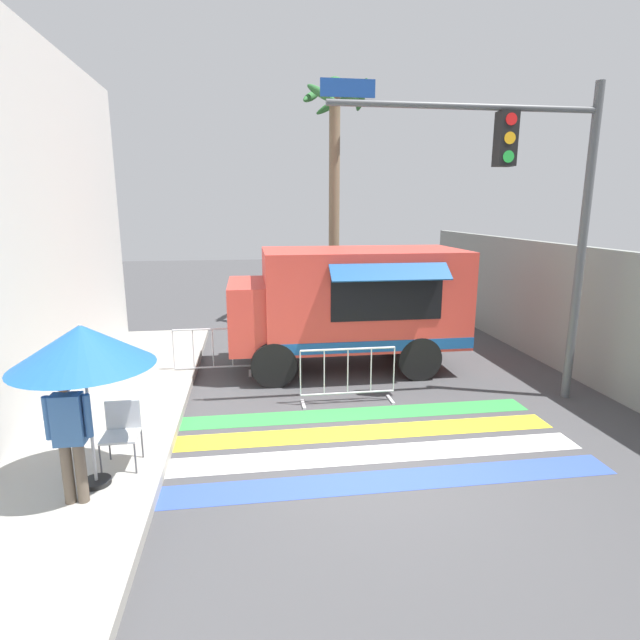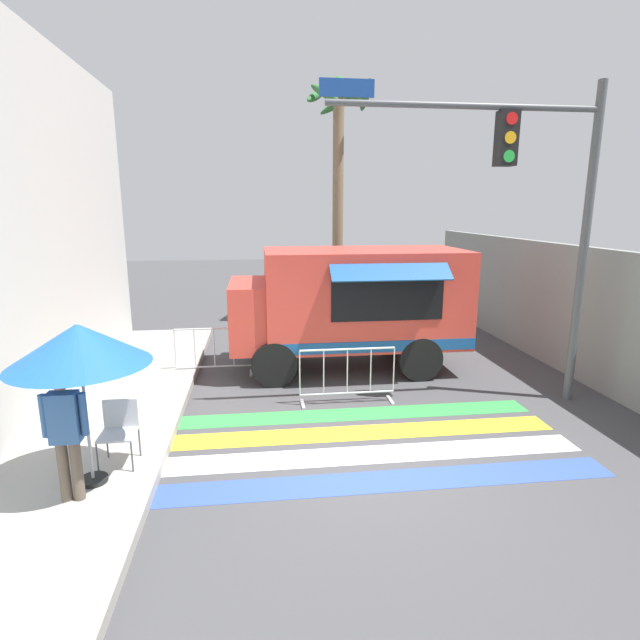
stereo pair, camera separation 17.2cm
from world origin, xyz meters
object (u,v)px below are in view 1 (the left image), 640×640
Objects in this scene: barricade_front at (348,376)px; vendor_person at (70,431)px; folding_chair at (122,428)px; barricade_side at (213,353)px; palm_tree at (335,161)px; traffic_signal_pole at (535,190)px; food_truck at (344,300)px; patio_umbrella at (82,346)px.

vendor_person is at bearing -142.36° from barricade_front.
folding_chair is 4.17m from barricade_front.
barricade_front and barricade_side have the same top height.
palm_tree is (4.81, 9.74, 3.95)m from vendor_person.
traffic_signal_pole is at bearing -71.20° from palm_tree.
food_truck reaches higher than barricade_front.
traffic_signal_pole is 8.22m from vendor_person.
food_truck is 2.41m from barricade_front.
food_truck is at bearing 47.88° from folding_chair.
barricade_front is 3.29m from barricade_side.
traffic_signal_pole reaches higher than food_truck.
folding_chair is 0.48× the size of barricade_front.
vendor_person is 0.22× the size of palm_tree.
barricade_front is at bearing -98.92° from food_truck.
palm_tree is (0.55, 4.57, 3.44)m from food_truck.
food_truck is at bearing 52.96° from vendor_person.
folding_chair is 4.21m from barricade_side.
patio_umbrella is 1.30× the size of vendor_person.
patio_umbrella is at bearing 75.79° from vendor_person.
traffic_signal_pole is at bearing 23.07° from vendor_person.
barricade_front is at bearing 34.79° from patio_umbrella.
vendor_person is (-7.21, -2.71, -2.87)m from traffic_signal_pole.
palm_tree is (4.47, 8.83, 4.35)m from folding_chair.
food_truck is 6.72m from vendor_person.
food_truck reaches higher than folding_chair.
barricade_front is (3.59, 2.13, -0.16)m from folding_chair.
barricade_side is (0.96, 4.10, -0.16)m from folding_chair.
barricade_front is at bearing 174.33° from traffic_signal_pole.
patio_umbrella is at bearing -113.02° from folding_chair.
palm_tree is (4.70, 9.36, 3.03)m from patio_umbrella.
palm_tree reaches higher than patio_umbrella.
barricade_front is (-3.28, 0.33, -3.42)m from traffic_signal_pole.
patio_umbrella is at bearing -116.65° from palm_tree.
vendor_person is 0.95× the size of barricade_side.
palm_tree is at bearing 108.80° from traffic_signal_pole.
vendor_person is at bearing -106.69° from patio_umbrella.
palm_tree is at bearing 83.19° from food_truck.
palm_tree reaches higher than folding_chair.
barricade_front is at bearing -97.48° from palm_tree.
palm_tree reaches higher than barricade_front.
palm_tree is (0.88, 6.71, 4.50)m from barricade_front.
vendor_person is (-4.27, -5.17, -0.51)m from food_truck.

